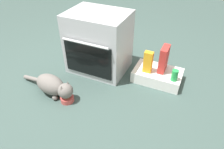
# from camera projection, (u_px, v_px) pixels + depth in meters

# --- Properties ---
(ground) EXTENTS (8.00, 8.00, 0.00)m
(ground) POSITION_uv_depth(u_px,v_px,m) (82.00, 87.00, 2.22)
(ground) COLOR #384C47
(oven) EXTENTS (0.65, 0.55, 0.68)m
(oven) POSITION_uv_depth(u_px,v_px,m) (99.00, 43.00, 2.32)
(oven) COLOR #B7BABF
(oven) RESTS_ON ground
(pantry_cabinet) EXTENTS (0.52, 0.33, 0.13)m
(pantry_cabinet) POSITION_uv_depth(u_px,v_px,m) (157.00, 75.00, 2.28)
(pantry_cabinet) COLOR white
(pantry_cabinet) RESTS_ON ground
(food_bowl) EXTENTS (0.13, 0.13, 0.08)m
(food_bowl) POSITION_uv_depth(u_px,v_px,m) (67.00, 98.00, 2.03)
(food_bowl) COLOR #C64C47
(food_bowl) RESTS_ON ground
(cat) EXTENTS (0.71, 0.25, 0.22)m
(cat) POSITION_uv_depth(u_px,v_px,m) (53.00, 86.00, 2.06)
(cat) COLOR slate
(cat) RESTS_ON ground
(juice_carton) EXTENTS (0.09, 0.06, 0.24)m
(juice_carton) POSITION_uv_depth(u_px,v_px,m) (148.00, 62.00, 2.16)
(juice_carton) COLOR orange
(juice_carton) RESTS_ON pantry_cabinet
(soda_can) EXTENTS (0.07, 0.07, 0.12)m
(soda_can) POSITION_uv_depth(u_px,v_px,m) (175.00, 75.00, 2.08)
(soda_can) COLOR green
(soda_can) RESTS_ON pantry_cabinet
(cereal_box) EXTENTS (0.07, 0.18, 0.28)m
(cereal_box) POSITION_uv_depth(u_px,v_px,m) (164.00, 59.00, 2.17)
(cereal_box) COLOR #B72D28
(cereal_box) RESTS_ON pantry_cabinet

